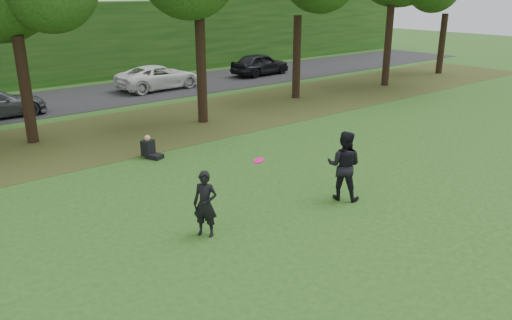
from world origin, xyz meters
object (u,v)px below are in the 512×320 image
(player_right, at_px, (344,165))
(seated_person, at_px, (150,149))
(player_left, at_px, (205,204))
(frisbee, at_px, (259,160))

(player_right, distance_m, seated_person, 7.35)
(player_left, xyz_separation_m, player_right, (4.33, -0.60, 0.18))
(player_right, height_order, seated_person, player_right)
(player_right, relative_size, frisbee, 6.28)
(seated_person, bearing_deg, player_right, -91.92)
(player_left, relative_size, player_right, 0.82)
(player_left, distance_m, player_right, 4.37)
(frisbee, bearing_deg, player_right, -8.06)
(frisbee, relative_size, seated_person, 0.39)
(player_right, xyz_separation_m, seated_person, (-2.52, 6.86, -0.70))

